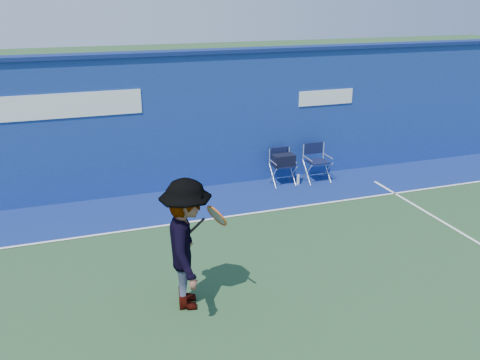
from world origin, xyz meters
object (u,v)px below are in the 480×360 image
object	(u,v)px
water_bottle	(298,179)
tennis_player	(187,245)
directors_chair_right	(317,170)
directors_chair_left	(283,169)

from	to	relation	value
water_bottle	tennis_player	bearing A→B (deg)	-132.03
directors_chair_right	water_bottle	xyz separation A→B (m)	(-0.51, -0.08, -0.16)
directors_chair_right	tennis_player	distance (m)	5.76
directors_chair_right	water_bottle	bearing A→B (deg)	-171.56
directors_chair_right	water_bottle	size ratio (longest dim) A/B	3.59
directors_chair_left	water_bottle	size ratio (longest dim) A/B	3.41
directors_chair_left	directors_chair_right	size ratio (longest dim) A/B	0.95
directors_chair_left	directors_chair_right	world-z (taller)	directors_chair_right
water_bottle	tennis_player	world-z (taller)	tennis_player
water_bottle	directors_chair_right	bearing A→B (deg)	8.44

